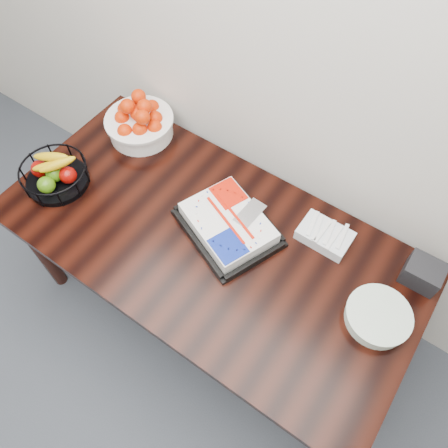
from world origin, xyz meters
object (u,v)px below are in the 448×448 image
Objects in this scene: napkin_box at (423,273)px; fruit_basket at (54,173)px; table at (208,248)px; plate_stack at (378,317)px; tangerine_bowl at (139,120)px; cake_tray at (228,224)px.

fruit_basket is at bearing -162.81° from napkin_box.
table is 0.74m from plate_stack.
tangerine_bowl is 1.35× the size of plate_stack.
napkin_box reaches higher than table.
tangerine_bowl is 1.42m from napkin_box.
cake_tray is 0.79m from napkin_box.
tangerine_bowl is at bearing -179.10° from napkin_box.
table is at bearing -119.26° from cake_tray.
fruit_basket reaches higher than napkin_box.
cake_tray is 0.81m from fruit_basket.
napkin_box reaches higher than cake_tray.
tangerine_bowl is 1.37m from plate_stack.
plate_stack is at bearing 5.36° from table.
napkin_box is (1.42, 0.02, -0.04)m from tangerine_bowl.
table is 7.35× the size of plate_stack.
napkin_box is at bearing 74.78° from plate_stack.
plate_stack is (1.46, 0.22, -0.04)m from fruit_basket.
cake_tray is (0.05, 0.08, 0.13)m from table.
cake_tray is 0.68m from plate_stack.
cake_tray is 0.70m from tangerine_bowl.
table is 0.71m from tangerine_bowl.
cake_tray is 1.53× the size of tangerine_bowl.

